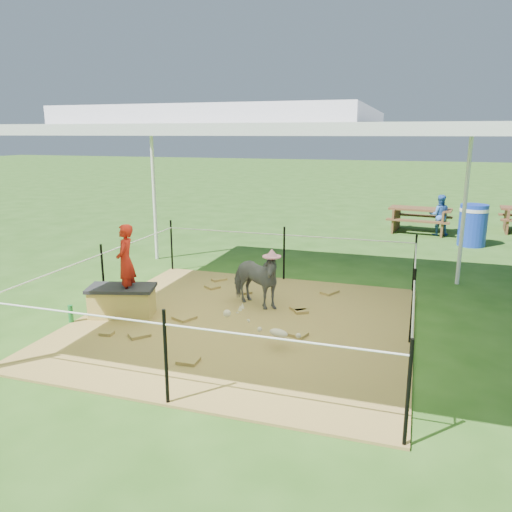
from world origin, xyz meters
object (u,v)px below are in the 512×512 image
(woman, at_px, (125,254))
(pony, at_px, (254,279))
(picnic_table_near, at_px, (420,220))
(foal, at_px, (279,331))
(green_bottle, at_px, (71,314))
(straw_bale, at_px, (122,303))
(trash_barrel, at_px, (473,225))
(distant_person, at_px, (439,215))

(woman, distance_m, pony, 1.93)
(woman, relative_size, picnic_table_near, 0.66)
(woman, bearing_deg, foal, 64.36)
(woman, distance_m, green_bottle, 1.12)
(straw_bale, height_order, trash_barrel, trash_barrel)
(woman, height_order, picnic_table_near, woman)
(trash_barrel, bearing_deg, foal, -111.60)
(straw_bale, xyz_separation_m, green_bottle, (-0.55, -0.45, -0.07))
(pony, bearing_deg, foal, -126.35)
(picnic_table_near, bearing_deg, green_bottle, -111.33)
(picnic_table_near, bearing_deg, woman, -109.06)
(straw_bale, height_order, distant_person, distant_person)
(straw_bale, bearing_deg, pony, 29.59)
(trash_barrel, xyz_separation_m, picnic_table_near, (-1.19, 1.37, -0.16))
(trash_barrel, height_order, picnic_table_near, trash_barrel)
(green_bottle, xyz_separation_m, picnic_table_near, (4.64, 8.54, 0.18))
(pony, height_order, foal, pony)
(foal, distance_m, trash_barrel, 7.66)
(woman, height_order, green_bottle, woman)
(straw_bale, distance_m, trash_barrel, 8.55)
(straw_bale, height_order, picnic_table_near, picnic_table_near)
(green_bottle, distance_m, distant_person, 9.74)
(pony, bearing_deg, woman, 145.57)
(pony, distance_m, trash_barrel, 6.78)
(green_bottle, height_order, picnic_table_near, picnic_table_near)
(green_bottle, distance_m, pony, 2.68)
(woman, height_order, distant_person, woman)
(straw_bale, height_order, foal, foal)
(trash_barrel, bearing_deg, distant_person, 122.96)
(trash_barrel, bearing_deg, woman, -127.62)
(green_bottle, bearing_deg, straw_bale, 39.29)
(green_bottle, relative_size, picnic_table_near, 0.15)
(pony, bearing_deg, picnic_table_near, 5.93)
(picnic_table_near, bearing_deg, distant_person, -21.82)
(woman, relative_size, distant_person, 0.99)
(green_bottle, relative_size, pony, 0.24)
(straw_bale, bearing_deg, green_bottle, -140.71)
(woman, bearing_deg, distant_person, 134.18)
(woman, distance_m, distant_person, 9.02)
(foal, bearing_deg, trash_barrel, 85.70)
(woman, xyz_separation_m, trash_barrel, (5.18, 6.72, -0.46))
(woman, xyz_separation_m, pony, (1.60, 0.97, -0.49))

